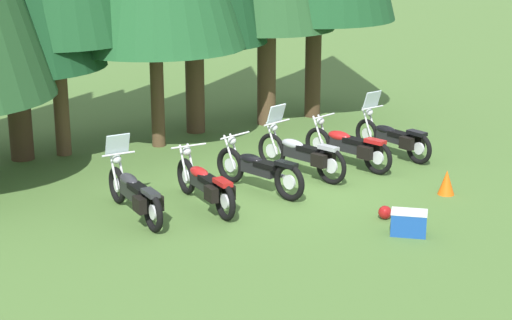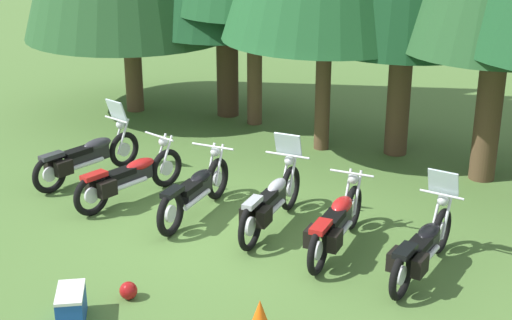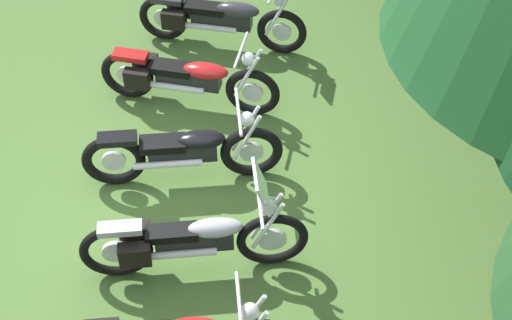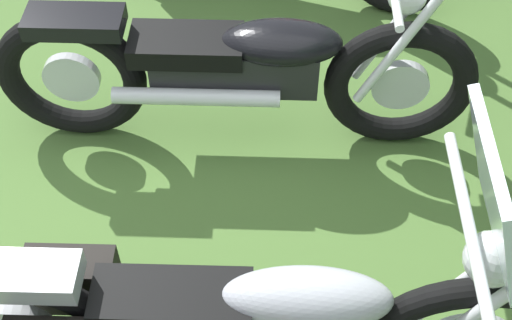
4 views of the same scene
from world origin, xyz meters
name	(u,v)px [view 4 (image 4 of 4)]	position (x,y,z in m)	size (l,w,h in m)	color
ground_plane	(228,234)	(0.00, 0.00, 0.00)	(80.00, 80.00, 0.00)	#4C7033
motorcycle_2	(238,68)	(-0.63, -0.05, 0.45)	(0.77, 2.30, 1.02)	black
motorcycle_3	(232,319)	(0.67, 0.15, 0.48)	(0.76, 2.34, 1.38)	black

